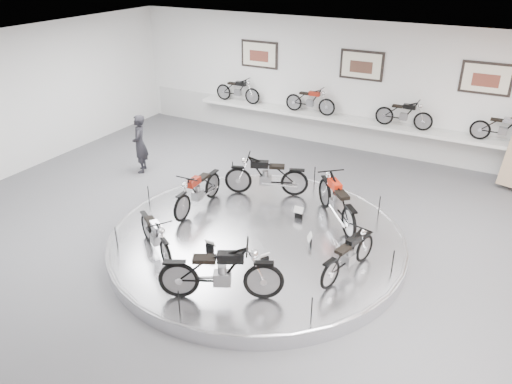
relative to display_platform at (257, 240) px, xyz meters
The scene contains 21 objects.
floor 0.34m from the display_platform, 90.00° to the right, with size 16.00×16.00×0.00m, color #505053.
ceiling 3.86m from the display_platform, 90.00° to the right, with size 16.00×16.00×0.00m, color white.
wall_back 6.95m from the display_platform, 90.00° to the left, with size 16.00×16.00×0.00m, color silver.
dado_band 6.69m from the display_platform, 90.00° to the left, with size 15.68×0.04×1.10m, color #BCBCBA.
display_platform is the anchor object (origin of this frame).
platform_rim 0.12m from the display_platform, ahead, with size 6.40×6.40×0.10m, color #B2B2BA.
shelf 6.46m from the display_platform, 90.00° to the left, with size 11.00×0.55×0.10m, color silver.
poster_left 7.94m from the display_platform, 117.72° to the left, with size 1.35×0.06×0.88m, color #EBE5C9.
poster_center 7.13m from the display_platform, 90.00° to the left, with size 1.35×0.06×0.88m, color #EBE5C9.
poster_right 7.94m from the display_platform, 62.28° to the left, with size 1.35×0.06×0.88m, color #EBE5C9.
shelf_bike_a 7.76m from the display_platform, 123.27° to the left, with size 1.22×0.42×0.73m, color black, non-canonical shape.
shelf_bike_b 6.69m from the display_platform, 103.19° to the left, with size 1.22×0.42×0.73m, color maroon, non-canonical shape.
shelf_bike_c 6.69m from the display_platform, 76.81° to the left, with size 1.22×0.42×0.73m, color black, non-canonical shape.
shelf_bike_d 7.76m from the display_platform, 56.73° to the left, with size 1.22×0.42×0.73m, color #9E9EA3, non-canonical shape.
bike_a 2.00m from the display_platform, 46.39° to the left, with size 1.83×0.65×1.08m, color red, non-canonical shape.
bike_b 2.08m from the display_platform, 111.58° to the left, with size 1.78×0.63×1.05m, color black, non-canonical shape.
bike_c 1.94m from the display_platform, 167.79° to the left, with size 1.67×0.59×0.98m, color maroon, non-canonical shape.
bike_d 2.25m from the display_platform, 132.17° to the right, with size 1.49×0.53×0.88m, color #9E9EA3, non-canonical shape.
bike_e 2.37m from the display_platform, 77.84° to the right, with size 1.88×0.66×1.10m, color black, non-canonical shape.
bike_f 2.33m from the display_platform, 11.67° to the right, with size 1.48×0.52×0.87m, color black, non-canonical shape.
visitor 5.32m from the display_platform, 157.82° to the left, with size 0.62×0.41×1.70m, color black.
Camera 1 is at (4.42, -7.91, 5.95)m, focal length 35.00 mm.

